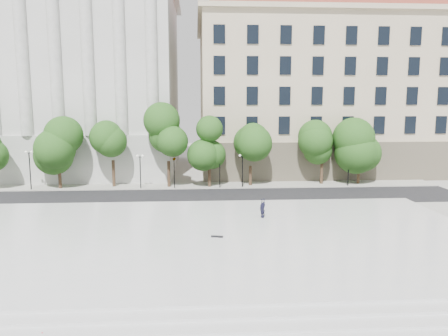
{
  "coord_description": "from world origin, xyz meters",
  "views": [
    {
      "loc": [
        1.18,
        -27.37,
        9.93
      ],
      "look_at": [
        3.56,
        10.0,
        4.27
      ],
      "focal_mm": 35.0,
      "sensor_mm": 36.0,
      "label": 1
    }
  ],
  "objects_px": {
    "person_lying": "(262,215)",
    "skateboard": "(217,237)",
    "traffic_light_west": "(174,157)",
    "traffic_light_east": "(220,156)"
  },
  "relations": [
    {
      "from": "person_lying",
      "to": "skateboard",
      "type": "xyz_separation_m",
      "value": [
        -4.01,
        -4.99,
        -0.18
      ]
    },
    {
      "from": "traffic_light_west",
      "to": "skateboard",
      "type": "xyz_separation_m",
      "value": [
        3.98,
        -19.83,
        -3.23
      ]
    },
    {
      "from": "skateboard",
      "to": "person_lying",
      "type": "bearing_deg",
      "value": 62.27
    },
    {
      "from": "traffic_light_east",
      "to": "skateboard",
      "type": "distance_m",
      "value": 20.14
    },
    {
      "from": "traffic_light_west",
      "to": "person_lying",
      "type": "bearing_deg",
      "value": -61.73
    },
    {
      "from": "traffic_light_west",
      "to": "traffic_light_east",
      "type": "distance_m",
      "value": 5.24
    },
    {
      "from": "traffic_light_west",
      "to": "skateboard",
      "type": "bearing_deg",
      "value": -78.67
    },
    {
      "from": "traffic_light_east",
      "to": "person_lying",
      "type": "bearing_deg",
      "value": -79.54
    },
    {
      "from": "traffic_light_east",
      "to": "skateboard",
      "type": "xyz_separation_m",
      "value": [
        -1.27,
        -19.83,
        -3.26
      ]
    },
    {
      "from": "person_lying",
      "to": "skateboard",
      "type": "height_order",
      "value": "person_lying"
    }
  ]
}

